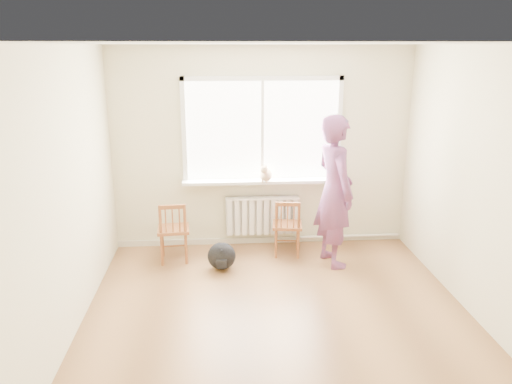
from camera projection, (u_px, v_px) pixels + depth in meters
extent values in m
plane|color=#9B6A3F|center=(281.00, 328.00, 4.93)|extent=(4.50, 4.50, 0.00)
plane|color=white|center=(286.00, 44.00, 4.17)|extent=(4.50, 4.50, 0.00)
cube|color=beige|center=(262.00, 149.00, 6.70)|extent=(4.00, 0.01, 2.70)
cube|color=white|center=(262.00, 131.00, 6.61)|extent=(2.00, 0.02, 1.30)
cube|color=white|center=(262.00, 78.00, 6.40)|extent=(2.12, 0.05, 0.06)
cube|color=white|center=(184.00, 132.00, 6.52)|extent=(0.06, 0.05, 1.42)
cube|color=white|center=(339.00, 130.00, 6.67)|extent=(0.06, 0.05, 1.42)
cube|color=white|center=(262.00, 131.00, 6.59)|extent=(0.04, 0.05, 1.30)
cube|color=white|center=(263.00, 181.00, 6.71)|extent=(2.15, 0.22, 0.04)
cube|color=white|center=(262.00, 215.00, 6.91)|extent=(1.00, 0.02, 0.55)
cube|color=white|center=(262.00, 216.00, 6.87)|extent=(1.00, 0.10, 0.51)
cube|color=white|center=(262.00, 198.00, 6.79)|extent=(1.00, 0.12, 0.03)
cylinder|color=silver|center=(349.00, 236.00, 7.09)|extent=(1.40, 0.04, 0.04)
cube|color=beige|center=(262.00, 240.00, 7.06)|extent=(4.00, 0.03, 0.08)
cube|color=#96582B|center=(173.00, 229.00, 6.38)|extent=(0.42, 0.41, 0.04)
cylinder|color=#96582B|center=(186.00, 240.00, 6.61)|extent=(0.03, 0.03, 0.42)
cylinder|color=#96582B|center=(163.00, 241.00, 6.57)|extent=(0.03, 0.03, 0.42)
cylinder|color=#96582B|center=(186.00, 248.00, 6.32)|extent=(0.03, 0.03, 0.42)
cylinder|color=#96582B|center=(162.00, 250.00, 6.28)|extent=(0.03, 0.03, 0.42)
cylinder|color=#96582B|center=(185.00, 234.00, 6.27)|extent=(0.04, 0.04, 0.80)
cylinder|color=#96582B|center=(161.00, 236.00, 6.23)|extent=(0.04, 0.04, 0.80)
cube|color=#96582B|center=(172.00, 207.00, 6.14)|extent=(0.33, 0.06, 0.05)
cylinder|color=#96582B|center=(179.00, 220.00, 6.20)|extent=(0.02, 0.02, 0.32)
cylinder|color=#96582B|center=(173.00, 220.00, 6.19)|extent=(0.02, 0.02, 0.32)
cylinder|color=#96582B|center=(166.00, 220.00, 6.18)|extent=(0.02, 0.02, 0.32)
cube|color=#96582B|center=(287.00, 225.00, 6.58)|extent=(0.42, 0.41, 0.04)
cylinder|color=#96582B|center=(297.00, 236.00, 6.77)|extent=(0.03, 0.03, 0.41)
cylinder|color=#96582B|center=(276.00, 235.00, 6.78)|extent=(0.03, 0.03, 0.41)
cylinder|color=#96582B|center=(298.00, 244.00, 6.49)|extent=(0.03, 0.03, 0.41)
cylinder|color=#96582B|center=(276.00, 243.00, 6.51)|extent=(0.03, 0.03, 0.41)
cylinder|color=#96582B|center=(298.00, 231.00, 6.44)|extent=(0.04, 0.04, 0.77)
cylinder|color=#96582B|center=(276.00, 230.00, 6.45)|extent=(0.04, 0.04, 0.77)
cube|color=#96582B|center=(288.00, 204.00, 6.35)|extent=(0.31, 0.07, 0.05)
cylinder|color=#96582B|center=(294.00, 216.00, 6.39)|extent=(0.02, 0.02, 0.31)
cylinder|color=#96582B|center=(288.00, 216.00, 6.39)|extent=(0.02, 0.02, 0.31)
cylinder|color=#96582B|center=(281.00, 216.00, 6.40)|extent=(0.02, 0.02, 0.31)
imported|color=#C24053|center=(334.00, 191.00, 6.16)|extent=(0.62, 0.79, 1.90)
ellipsoid|color=beige|center=(266.00, 174.00, 6.62)|extent=(0.23, 0.29, 0.18)
sphere|color=beige|center=(264.00, 170.00, 6.48)|extent=(0.10, 0.10, 0.10)
cone|color=beige|center=(262.00, 166.00, 6.47)|extent=(0.03, 0.03, 0.04)
cone|color=beige|center=(266.00, 166.00, 6.46)|extent=(0.03, 0.03, 0.04)
cylinder|color=beige|center=(268.00, 176.00, 6.76)|extent=(0.07, 0.16, 0.02)
cylinder|color=beige|center=(262.00, 179.00, 6.55)|extent=(0.02, 0.02, 0.09)
cylinder|color=beige|center=(267.00, 179.00, 6.54)|extent=(0.02, 0.02, 0.09)
ellipsoid|color=black|center=(222.00, 256.00, 6.18)|extent=(0.36, 0.28, 0.35)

